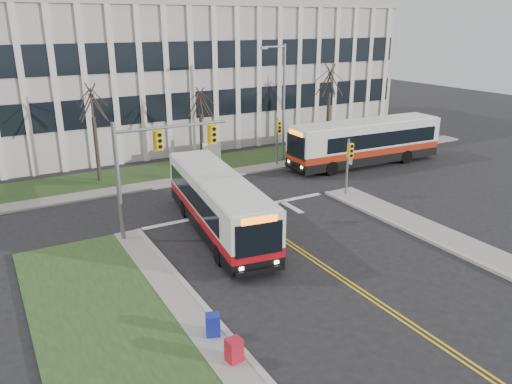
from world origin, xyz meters
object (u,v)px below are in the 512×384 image
object	(u,v)px
newspaper_box_red	(234,352)
streetlight	(282,97)
newspaper_box_blue	(213,326)
directory_sign	(212,153)
bus_main	(218,205)
bus_cross	(365,143)

from	to	relation	value
newspaper_box_red	streetlight	bearing A→B (deg)	47.17
streetlight	newspaper_box_blue	distance (m)	24.52
directory_sign	newspaper_box_blue	bearing A→B (deg)	-114.67
newspaper_box_red	directory_sign	bearing A→B (deg)	59.90
directory_sign	newspaper_box_red	distance (m)	23.81
newspaper_box_red	bus_main	bearing A→B (deg)	60.08
streetlight	newspaper_box_blue	size ratio (longest dim) A/B	9.68
bus_main	newspaper_box_red	xyz separation A→B (m)	(-4.30, -10.23, -1.07)
streetlight	newspaper_box_blue	world-z (taller)	streetlight
bus_cross	newspaper_box_blue	world-z (taller)	bus_cross
bus_main	newspaper_box_blue	xyz separation A→B (m)	(-4.30, -8.56, -1.07)
directory_sign	bus_cross	distance (m)	12.06
bus_main	newspaper_box_blue	bearing A→B (deg)	-108.89
bus_cross	newspaper_box_red	xyz separation A→B (m)	(-20.17, -16.71, -1.24)
streetlight	newspaper_box_red	world-z (taller)	streetlight
streetlight	bus_cross	distance (m)	7.47
bus_main	directory_sign	bearing A→B (deg)	74.63
bus_main	newspaper_box_red	distance (m)	11.15
bus_main	bus_cross	bearing A→B (deg)	30.01
directory_sign	bus_cross	size ratio (longest dim) A/B	0.16
bus_cross	newspaper_box_red	world-z (taller)	bus_cross
directory_sign	bus_cross	bearing A→B (deg)	-25.58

